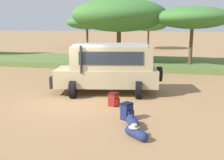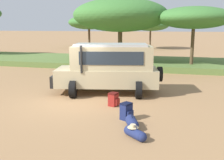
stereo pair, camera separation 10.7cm
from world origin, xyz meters
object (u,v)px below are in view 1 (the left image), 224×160
object	(u,v)px
safari_vehicle	(109,67)
acacia_tree_centre_back	(119,15)
acacia_tree_left_mid	(87,22)
duffel_bag_soft_canvas	(133,122)
duffel_bag_low_black_case	(136,133)
acacia_tree_right_mid	(149,25)
backpack_cluster_center	(114,99)
acacia_tree_far_right	(193,18)
backpack_beside_front_wheel	(127,111)

from	to	relation	value
safari_vehicle	acacia_tree_centre_back	world-z (taller)	acacia_tree_centre_back
acacia_tree_left_mid	duffel_bag_soft_canvas	bearing A→B (deg)	-68.12
duffel_bag_low_black_case	acacia_tree_centre_back	bearing A→B (deg)	104.76
duffel_bag_soft_canvas	acacia_tree_right_mid	world-z (taller)	acacia_tree_right_mid
acacia_tree_right_mid	acacia_tree_centre_back	bearing A→B (deg)	-91.36
backpack_cluster_center	duffel_bag_low_black_case	size ratio (longest dim) A/B	0.74
duffel_bag_soft_canvas	acacia_tree_left_mid	bearing A→B (deg)	111.88
acacia_tree_left_mid	acacia_tree_right_mid	world-z (taller)	acacia_tree_left_mid
duffel_bag_low_black_case	acacia_tree_right_mid	world-z (taller)	acacia_tree_right_mid
safari_vehicle	backpack_cluster_center	size ratio (longest dim) A/B	9.77
backpack_cluster_center	duffel_bag_low_black_case	xyz separation A→B (m)	(1.42, -2.99, -0.12)
duffel_bag_low_black_case	acacia_tree_far_right	size ratio (longest dim) A/B	0.14
acacia_tree_centre_back	duffel_bag_soft_canvas	bearing A→B (deg)	-75.35
safari_vehicle	acacia_tree_far_right	distance (m)	9.66
backpack_beside_front_wheel	duffel_bag_low_black_case	distance (m)	1.63
duffel_bag_soft_canvas	backpack_cluster_center	bearing A→B (deg)	118.39
duffel_bag_soft_canvas	acacia_tree_left_mid	xyz separation A→B (m)	(-12.60, 31.37, 3.67)
safari_vehicle	duffel_bag_low_black_case	bearing A→B (deg)	-66.68
acacia_tree_far_right	duffel_bag_soft_canvas	bearing A→B (deg)	-100.18
backpack_beside_front_wheel	acacia_tree_left_mid	xyz separation A→B (m)	(-12.26, 30.66, 3.55)
duffel_bag_soft_canvas	acacia_tree_far_right	size ratio (longest dim) A/B	0.16
duffel_bag_soft_canvas	acacia_tree_right_mid	xyz separation A→B (m)	(-2.99, 30.95, 3.21)
duffel_bag_soft_canvas	acacia_tree_far_right	distance (m)	13.27
backpack_beside_front_wheel	acacia_tree_right_mid	world-z (taller)	acacia_tree_right_mid
duffel_bag_low_black_case	acacia_tree_right_mid	bearing A→B (deg)	95.80
safari_vehicle	acacia_tree_centre_back	xyz separation A→B (m)	(-1.48, 8.82, 2.84)
safari_vehicle	backpack_beside_front_wheel	size ratio (longest dim) A/B	9.00
acacia_tree_left_mid	backpack_cluster_center	bearing A→B (deg)	-68.64
duffel_bag_low_black_case	acacia_tree_centre_back	distance (m)	14.87
duffel_bag_soft_canvas	acacia_tree_right_mid	size ratio (longest dim) A/B	0.15
backpack_cluster_center	acacia_tree_left_mid	distance (m)	31.54
acacia_tree_left_mid	acacia_tree_right_mid	xyz separation A→B (m)	(9.61, -0.42, -0.46)
backpack_beside_front_wheel	backpack_cluster_center	xyz separation A→B (m)	(-0.85, 1.47, -0.02)
safari_vehicle	backpack_beside_front_wheel	bearing A→B (deg)	-65.53
duffel_bag_low_black_case	acacia_tree_far_right	world-z (taller)	acacia_tree_far_right
backpack_beside_front_wheel	acacia_tree_right_mid	size ratio (longest dim) A/B	0.11
backpack_cluster_center	acacia_tree_centre_back	size ratio (longest dim) A/B	0.07
backpack_beside_front_wheel	acacia_tree_far_right	distance (m)	12.63
safari_vehicle	duffel_bag_soft_canvas	world-z (taller)	safari_vehicle
acacia_tree_left_mid	acacia_tree_right_mid	size ratio (longest dim) A/B	1.12
acacia_tree_centre_back	acacia_tree_far_right	bearing A→B (deg)	-5.13
backpack_cluster_center	acacia_tree_left_mid	world-z (taller)	acacia_tree_left_mid
backpack_beside_front_wheel	duffel_bag_soft_canvas	size ratio (longest dim) A/B	0.70
backpack_beside_front_wheel	acacia_tree_centre_back	distance (m)	13.29
safari_vehicle	acacia_tree_centre_back	distance (m)	9.39
safari_vehicle	duffel_bag_soft_canvas	distance (m)	4.79
duffel_bag_soft_canvas	acacia_tree_left_mid	world-z (taller)	acacia_tree_left_mid
acacia_tree_left_mid	acacia_tree_centre_back	size ratio (longest dim) A/B	0.83
acacia_tree_left_mid	acacia_tree_far_right	size ratio (longest dim) A/B	1.15
backpack_cluster_center	acacia_tree_far_right	xyz separation A→B (m)	(3.44, 10.36, 3.60)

